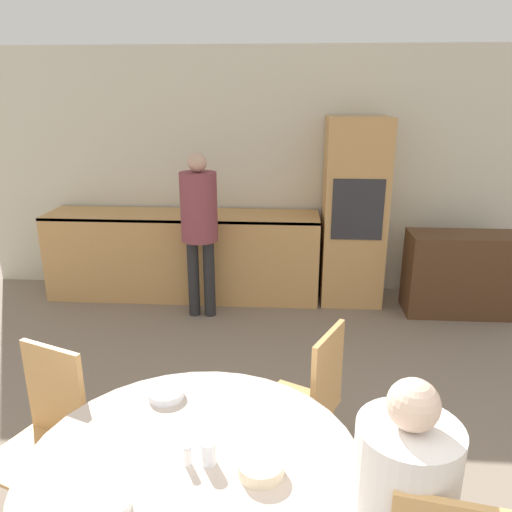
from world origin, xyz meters
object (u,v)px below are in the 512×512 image
cup (209,453)px  bowl_near (261,468)px  oven_unit (354,213)px  person_standing (199,218)px  dining_table (195,507)px  chair_far_right (311,398)px  chair_far_left (46,429)px  sideboard (461,274)px  bowl_far (166,394)px  bowl_centre (110,505)px

cup → bowl_near: cup is taller
oven_unit → person_standing: bearing=-161.0°
dining_table → cup: cup is taller
oven_unit → chair_far_right: bearing=-101.0°
person_standing → cup: size_ratio=16.52×
dining_table → chair_far_left: size_ratio=1.45×
chair_far_left → person_standing: bearing=103.6°
oven_unit → bowl_near: 3.61m
dining_table → chair_far_left: chair_far_left is taller
chair_far_right → person_standing: bearing=-128.9°
bowl_near → cup: bearing=167.8°
chair_far_right → bowl_near: size_ratio=5.26×
oven_unit → sideboard: 1.22m
oven_unit → person_standing: (-1.51, -0.52, 0.04)m
oven_unit → bowl_far: size_ratio=10.89×
sideboard → bowl_near: (-1.81, -3.24, 0.35)m
chair_far_left → bowl_far: bearing=21.5°
oven_unit → cup: (-0.96, -3.48, -0.17)m
chair_far_right → bowl_far: 0.84m
chair_far_left → chair_far_right: size_ratio=1.00×
dining_table → cup: bearing=1.2°
dining_table → chair_far_left: bearing=152.6°
sideboard → chair_far_left: 4.02m
dining_table → chair_far_right: size_ratio=1.45×
bowl_near → bowl_centre: bearing=-158.0°
bowl_far → oven_unit: bearing=67.8°
sideboard → dining_table: sideboard is taller
sideboard → person_standing: person_standing is taller
bowl_near → bowl_far: bearing=135.3°
chair_far_left → chair_far_right: same height
cup → bowl_near: (0.21, -0.04, -0.02)m
dining_table → sideboard: bearing=56.8°
sideboard → bowl_far: 3.61m
bowl_centre → bowl_far: bowl_centre is taller
bowl_near → sideboard: bearing=60.7°
chair_far_left → chair_far_right: 1.39m
chair_far_left → bowl_centre: (0.60, -0.69, 0.24)m
oven_unit → dining_table: oven_unit is taller
oven_unit → bowl_near: oven_unit is taller
chair_far_right → cup: 0.95m
chair_far_right → person_standing: person_standing is taller
person_standing → oven_unit: bearing=19.0°
chair_far_left → cup: bearing=-4.1°
dining_table → chair_far_right: chair_far_right is taller
sideboard → bowl_centre: (-2.33, -3.45, 0.34)m
dining_table → oven_unit: bearing=73.6°
cup → oven_unit: bearing=74.5°
person_standing → bowl_centre: 3.23m
chair_far_left → person_standing: size_ratio=0.58×
sideboard → chair_far_right: bearing=-123.5°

